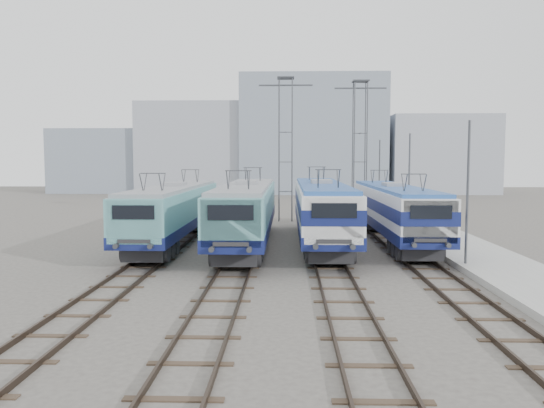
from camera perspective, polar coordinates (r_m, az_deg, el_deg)
The scene contains 15 objects.
ground at distance 23.52m, azimuth 1.19°, elevation -7.93°, with size 160.00×160.00×0.00m, color #514C47.
platform at distance 32.91m, azimuth 19.44°, elevation -4.29°, with size 4.00×70.00×0.30m, color #9E9E99.
locomotive_far_left at distance 32.97m, azimuth -10.46°, elevation -0.49°, with size 2.79×17.60×3.31m.
locomotive_center_left at distance 31.65m, azimuth -2.73°, elevation -0.50°, with size 2.89×18.24×3.43m.
locomotive_center_right at distance 32.55m, azimuth 5.32°, elevation -0.23°, with size 2.91×18.42×3.46m.
locomotive_far_right at distance 33.60m, azimuth 12.95°, elevation -0.38°, with size 2.76×17.43×3.28m.
catenary_tower_west at distance 44.97m, azimuth 1.47°, elevation 6.63°, with size 4.50×1.20×12.00m.
catenary_tower_east at distance 47.39m, azimuth 9.42°, elevation 6.47°, with size 4.50×1.20×12.00m.
mast_front at distance 26.38m, azimuth 20.28°, elevation 0.84°, with size 0.12×0.12×7.00m, color #3F4247.
mast_mid at distance 37.93m, azimuth 14.52°, elevation 2.08°, with size 0.12×0.12×7.00m, color #3F4247.
mast_rear at distance 49.69m, azimuth 11.46°, elevation 2.73°, with size 0.12×0.12×7.00m, color #3F4247.
building_west at distance 86.15m, azimuth -7.81°, elevation 5.92°, with size 18.00×12.00×14.00m, color #999EAB.
building_center at distance 85.12m, azimuth 4.31°, elevation 7.32°, with size 22.00×14.00×18.00m, color gray.
building_east at distance 88.22m, azimuth 17.44°, elevation 5.07°, with size 16.00×12.00×12.00m, color #999EAB.
building_far_west at distance 90.16m, azimuth -17.90°, elevation 4.41°, with size 14.00×10.00×10.00m, color gray.
Camera 1 is at (0.21, -22.95, 5.16)m, focal length 35.00 mm.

